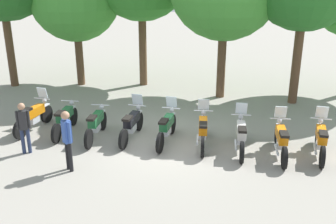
{
  "coord_description": "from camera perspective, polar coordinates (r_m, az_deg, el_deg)",
  "views": [
    {
      "loc": [
        1.48,
        -11.46,
        5.33
      ],
      "look_at": [
        0.0,
        0.5,
        0.9
      ],
      "focal_mm": 42.09,
      "sensor_mm": 36.0,
      "label": 1
    }
  ],
  "objects": [
    {
      "name": "motorcycle_4",
      "position": [
        12.65,
        -0.18,
        -2.17
      ],
      "size": [
        0.67,
        2.18,
        1.37
      ],
      "rotation": [
        0.0,
        0.0,
        1.44
      ],
      "color": "black",
      "rests_on": "ground_plane"
    },
    {
      "name": "motorcycle_5",
      "position": [
        12.45,
        5.07,
        -2.64
      ],
      "size": [
        0.62,
        2.19,
        1.37
      ],
      "rotation": [
        0.0,
        0.0,
        1.6
      ],
      "color": "black",
      "rests_on": "ground_plane"
    },
    {
      "name": "person_1",
      "position": [
        12.5,
        -20.18,
        -1.72
      ],
      "size": [
        0.4,
        0.27,
        1.61
      ],
      "rotation": [
        0.0,
        0.0,
        5.03
      ],
      "color": "#232D4C",
      "rests_on": "ground_plane"
    },
    {
      "name": "motorcycle_7",
      "position": [
        12.21,
        16.06,
        -3.86
      ],
      "size": [
        0.62,
        2.19,
        1.37
      ],
      "rotation": [
        0.0,
        0.0,
        1.56
      ],
      "color": "black",
      "rests_on": "ground_plane"
    },
    {
      "name": "ground_plane",
      "position": [
        12.72,
        -0.28,
        -4.58
      ],
      "size": [
        80.0,
        80.0,
        0.0
      ],
      "primitive_type": "plane",
      "color": "gray"
    },
    {
      "name": "motorcycle_2",
      "position": [
        13.14,
        -10.39,
        -1.72
      ],
      "size": [
        0.62,
        2.19,
        0.99
      ],
      "rotation": [
        0.0,
        0.0,
        1.56
      ],
      "color": "black",
      "rests_on": "ground_plane"
    },
    {
      "name": "motorcycle_3",
      "position": [
        12.95,
        -5.26,
        -1.72
      ],
      "size": [
        0.66,
        2.18,
        1.37
      ],
      "rotation": [
        0.0,
        0.0,
        1.44
      ],
      "color": "black",
      "rests_on": "ground_plane"
    },
    {
      "name": "motorcycle_0",
      "position": [
        14.35,
        -18.83,
        -0.53
      ],
      "size": [
        0.71,
        2.18,
        1.37
      ],
      "rotation": [
        0.0,
        0.0,
        1.4
      ],
      "color": "black",
      "rests_on": "ground_plane"
    },
    {
      "name": "motorcycle_8",
      "position": [
        12.61,
        21.24,
        -3.7
      ],
      "size": [
        0.68,
        2.18,
        1.37
      ],
      "rotation": [
        0.0,
        0.0,
        1.42
      ],
      "color": "black",
      "rests_on": "ground_plane"
    },
    {
      "name": "person_0",
      "position": [
        11.03,
        -14.4,
        -3.42
      ],
      "size": [
        0.35,
        0.33,
        1.75
      ],
      "rotation": [
        0.0,
        0.0,
        3.96
      ],
      "color": "black",
      "rests_on": "ground_plane"
    },
    {
      "name": "motorcycle_6",
      "position": [
        12.26,
        10.51,
        -3.28
      ],
      "size": [
        0.62,
        2.19,
        1.37
      ],
      "rotation": [
        0.0,
        0.0,
        1.57
      ],
      "color": "black",
      "rests_on": "ground_plane"
    },
    {
      "name": "motorcycle_1",
      "position": [
        13.78,
        -14.7,
        -1.02
      ],
      "size": [
        0.62,
        2.19,
        0.99
      ],
      "rotation": [
        0.0,
        0.0,
        1.56
      ],
      "color": "black",
      "rests_on": "ground_plane"
    }
  ]
}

